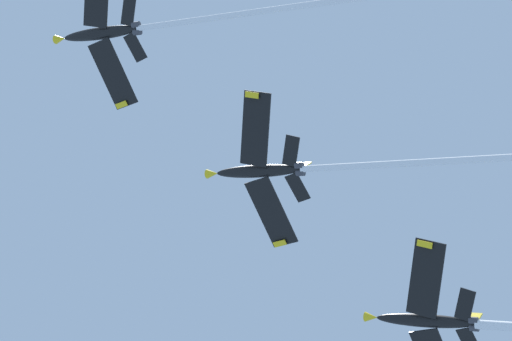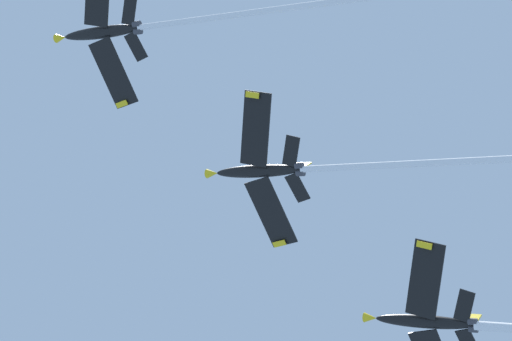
% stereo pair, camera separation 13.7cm
% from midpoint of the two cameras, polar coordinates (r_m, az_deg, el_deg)
% --- Properties ---
extents(jet_lead, '(21.94, 39.93, 22.94)m').
position_cam_midpoint_polar(jet_lead, '(110.51, -7.49, 9.23)').
color(jet_lead, black).
extents(jet_second, '(23.13, 40.55, 24.85)m').
position_cam_midpoint_polar(jet_second, '(102.58, 3.82, 0.15)').
color(jet_second, black).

